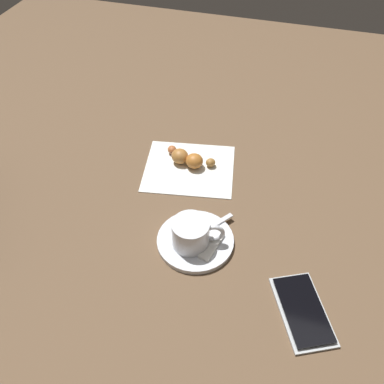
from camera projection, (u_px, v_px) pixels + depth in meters
name	position (u px, v px, depth m)	size (l,w,h in m)	color
ground_plane	(191.00, 203.00, 0.84)	(1.80, 1.80, 0.00)	brown
saucer	(195.00, 241.00, 0.77)	(0.14, 0.14, 0.01)	silver
espresso_cup	(192.00, 233.00, 0.74)	(0.07, 0.09, 0.05)	silver
teaspoon	(194.00, 236.00, 0.76)	(0.12, 0.09, 0.01)	silver
sugar_packet	(212.00, 246.00, 0.75)	(0.07, 0.02, 0.01)	white
napkin	(189.00, 168.00, 0.91)	(0.17, 0.19, 0.00)	white
croissant	(188.00, 158.00, 0.91)	(0.06, 0.12, 0.03)	#AD5D31
cell_phone	(303.00, 310.00, 0.67)	(0.15, 0.12, 0.01)	#B3B8BA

